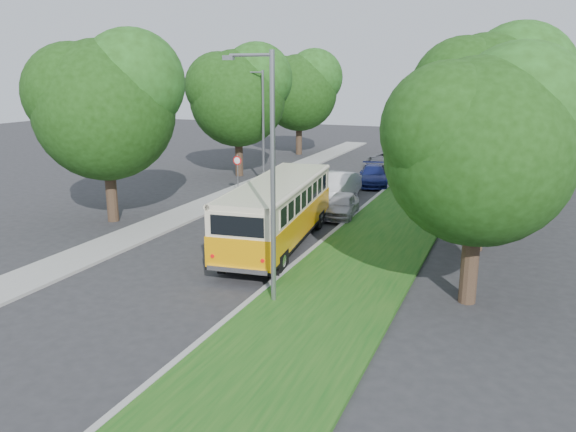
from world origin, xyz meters
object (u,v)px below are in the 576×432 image
at_px(lamppost_far, 262,122).
at_px(car_white, 338,186).
at_px(car_blue, 373,175).
at_px(vintage_bus, 278,214).
at_px(car_silver, 341,205).
at_px(lamppost_near, 270,171).
at_px(car_grey, 389,159).

distance_m(lamppost_far, car_white, 7.43).
bearing_deg(car_blue, vintage_bus, -105.42).
relative_size(lamppost_far, car_blue, 1.65).
height_order(car_silver, car_white, car_white).
bearing_deg(lamppost_near, car_grey, 94.93).
height_order(car_silver, car_blue, car_blue).
distance_m(vintage_bus, car_blue, 15.08).
relative_size(vintage_bus, car_grey, 2.12).
distance_m(vintage_bus, car_white, 10.31).
height_order(lamppost_far, car_grey, lamppost_far).
xyz_separation_m(car_blue, car_grey, (-0.70, 7.83, -0.01)).
relative_size(lamppost_far, vintage_bus, 0.76).
xyz_separation_m(lamppost_near, vintage_bus, (-2.24, 5.73, -2.89)).
relative_size(lamppost_far, car_silver, 2.02).
bearing_deg(car_grey, car_blue, -69.91).
height_order(car_white, car_grey, car_white).
bearing_deg(car_silver, vintage_bus, -105.79).
distance_m(lamppost_far, vintage_bus, 14.64).
relative_size(vintage_bus, car_blue, 2.19).
xyz_separation_m(car_silver, car_white, (-1.56, 4.30, 0.12)).
xyz_separation_m(car_silver, car_blue, (-0.56, 9.07, 0.03)).
height_order(vintage_bus, car_silver, vintage_bus).
xyz_separation_m(lamppost_near, car_grey, (-2.47, 28.62, -3.72)).
xyz_separation_m(vintage_bus, car_blue, (0.48, 15.05, -0.82)).
xyz_separation_m(lamppost_far, car_blue, (7.14, 2.28, -3.46)).
relative_size(car_silver, car_white, 0.81).
distance_m(lamppost_near, vintage_bus, 6.80).
bearing_deg(car_grey, car_white, -76.42).
bearing_deg(car_silver, car_blue, 87.53).
height_order(car_silver, car_grey, car_grey).
bearing_deg(car_blue, lamppost_far, -175.87).
relative_size(lamppost_near, car_grey, 1.71).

